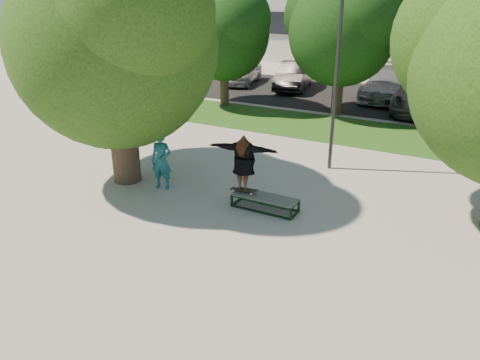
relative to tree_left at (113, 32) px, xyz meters
The scene contains 15 objects.
ground 6.26m from the tree_left, 14.31° to the right, with size 120.00×120.00×0.00m, color #A8A49B.
grass_strip 10.87m from the tree_left, 57.80° to the left, with size 30.00×4.00×0.02m, color #284E16.
asphalt_strip 16.13m from the tree_left, 73.93° to the left, with size 40.00×8.00×0.01m, color black.
tree_left is the anchor object (origin of this frame).
bg_tree_left 10.26m from the tree_left, 102.86° to the left, with size 5.28×4.51×5.77m.
bg_tree_mid 11.45m from the tree_left, 73.68° to the left, with size 5.76×4.92×6.24m.
bg_tree_right 13.66m from the tree_left, 50.20° to the left, with size 5.04×4.31×5.43m.
lamppost 6.70m from the tree_left, 36.42° to the left, with size 0.25×0.15×6.11m.
grind_box 6.35m from the tree_left, ahead, with size 1.80×0.60×0.38m.
skater_rig 5.19m from the tree_left, ahead, with size 1.97×0.79×1.63m.
bystander 3.82m from the tree_left, ahead, with size 0.64×0.42×1.75m, color #1B6269.
car_silver_a 16.38m from the tree_left, 105.14° to the left, with size 1.75×4.35×1.48m, color silver.
car_dark 15.85m from the tree_left, 92.63° to the left, with size 1.61×4.62×1.52m, color black.
car_grey 15.36m from the tree_left, 62.92° to the left, with size 2.59×5.61×1.56m, color #59585E.
car_silver_b 16.53m from the tree_left, 72.72° to the left, with size 2.28×5.61×1.63m, color #9D9DA2.
Camera 1 is at (5.28, -9.20, 5.62)m, focal length 35.00 mm.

